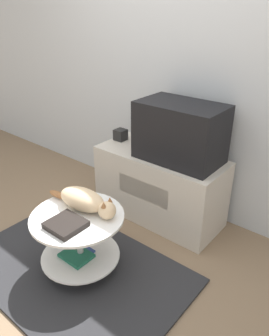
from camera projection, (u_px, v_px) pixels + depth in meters
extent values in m
plane|color=#7F664C|center=(75.00, 271.00, 2.33)|extent=(12.00, 12.00, 0.00)
cube|color=silver|center=(182.00, 60.00, 2.62)|extent=(8.00, 0.05, 2.60)
cube|color=#28282B|center=(75.00, 270.00, 2.32)|extent=(1.58, 1.04, 0.02)
cube|color=beige|center=(159.00, 186.00, 2.82)|extent=(1.09, 0.47, 0.60)
cube|color=#B7AD9E|center=(143.00, 190.00, 2.63)|extent=(0.49, 0.01, 0.17)
cube|color=black|center=(180.00, 132.00, 2.50)|extent=(0.65, 0.40, 0.45)
cube|color=black|center=(166.00, 138.00, 2.36)|extent=(0.56, 0.01, 0.35)
cube|color=black|center=(121.00, 135.00, 2.95)|extent=(0.10, 0.10, 0.10)
cylinder|color=#B2B2B7|center=(82.00, 266.00, 2.33)|extent=(0.26, 0.26, 0.01)
cylinder|color=#B7B7BC|center=(80.00, 243.00, 2.24)|extent=(0.04, 0.04, 0.42)
cylinder|color=white|center=(81.00, 255.00, 2.29)|extent=(0.55, 0.55, 0.01)
cylinder|color=white|center=(77.00, 217.00, 2.14)|extent=(0.62, 0.62, 0.02)
cube|color=#1E664C|center=(76.00, 256.00, 2.26)|extent=(0.21, 0.17, 0.02)
cube|color=#2D478C|center=(79.00, 251.00, 2.30)|extent=(0.18, 0.15, 0.01)
cube|color=black|center=(66.00, 224.00, 2.02)|extent=(0.22, 0.21, 0.04)
ellipsoid|color=beige|center=(82.00, 199.00, 2.18)|extent=(0.37, 0.22, 0.15)
sphere|color=beige|center=(107.00, 210.00, 2.09)|extent=(0.12, 0.12, 0.12)
cone|color=#996038|center=(110.00, 200.00, 2.08)|extent=(0.04, 0.04, 0.04)
cone|color=#996038|center=(104.00, 205.00, 2.04)|extent=(0.04, 0.04, 0.04)
ellipsoid|color=#996038|center=(58.00, 195.00, 2.31)|extent=(0.16, 0.06, 0.05)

